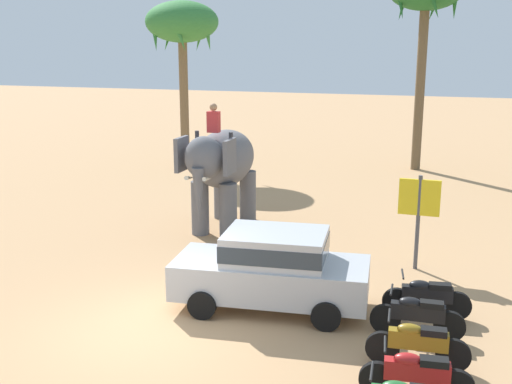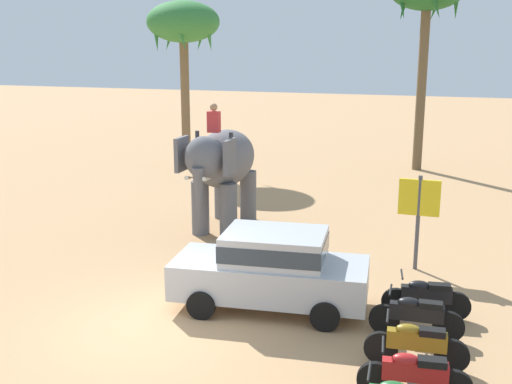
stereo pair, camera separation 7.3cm
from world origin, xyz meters
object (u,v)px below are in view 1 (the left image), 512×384
Objects in this scene: car_sedan_foreground at (273,267)px; motorcycle_far_in_row at (417,315)px; motorcycle_mid_row at (416,374)px; signboard_yellow at (419,204)px; motorcycle_fourth_in_row at (418,343)px; motorcycle_end_of_row at (427,296)px; elephant_with_mahout at (222,165)px; palm_tree_left_of_road at (182,26)px.

car_sedan_foreground reaches higher than motorcycle_far_in_row.
signboard_yellow reaches higher than motorcycle_mid_row.
motorcycle_far_in_row is (-0.10, 1.18, 0.00)m from motorcycle_fourth_in_row.
motorcycle_end_of_row is (0.01, 2.15, 0.00)m from motorcycle_fourth_in_row.
elephant_with_mahout is 7.93m from motorcycle_end_of_row.
car_sedan_foreground reaches higher than motorcycle_fourth_in_row.
palm_tree_left_of_road is 3.07× the size of signboard_yellow.
motorcycle_fourth_in_row is 1.00× the size of motorcycle_end_of_row.
signboard_yellow is (11.13, -10.26, -4.59)m from palm_tree_left_of_road.
car_sedan_foreground is 2.38× the size of motorcycle_end_of_row.
signboard_yellow is at bearing 51.64° from car_sedan_foreground.
car_sedan_foreground is at bearing -57.96° from elephant_with_mahout.
motorcycle_fourth_in_row is at bearing -90.33° from motorcycle_end_of_row.
motorcycle_fourth_in_row is 5.19m from signboard_yellow.
signboard_yellow reaches higher than car_sedan_foreground.
elephant_with_mahout reaches higher than motorcycle_mid_row.
motorcycle_mid_row is 6.24m from signboard_yellow.
elephant_with_mahout reaches higher than car_sedan_foreground.
motorcycle_end_of_row is 0.75× the size of signboard_yellow.
motorcycle_fourth_in_row is at bearing -46.60° from elephant_with_mahout.
palm_tree_left_of_road is at bearing 127.11° from motorcycle_fourth_in_row.
signboard_yellow is at bearing 98.77° from motorcycle_end_of_row.
palm_tree_left_of_road is (-11.58, 13.14, 5.81)m from motorcycle_end_of_row.
car_sedan_foreground is 6.09m from elephant_with_mahout.
motorcycle_mid_row is at bearing -85.85° from motorcycle_far_in_row.
motorcycle_fourth_in_row is (3.14, -1.60, -0.46)m from car_sedan_foreground.
car_sedan_foreground reaches higher than motorcycle_mid_row.
car_sedan_foreground is 16.94m from palm_tree_left_of_road.
signboard_yellow is (2.71, 3.42, 0.76)m from car_sedan_foreground.
elephant_with_mahout is 2.16× the size of motorcycle_fourth_in_row.
motorcycle_mid_row is at bearing -89.07° from motorcycle_end_of_row.
palm_tree_left_of_road is (-11.56, 15.29, 5.81)m from motorcycle_fourth_in_row.
signboard_yellow reaches higher than motorcycle_fourth_in_row.
motorcycle_mid_row and motorcycle_fourth_in_row have the same top height.
signboard_yellow is (-0.50, 6.10, 1.22)m from motorcycle_mid_row.
motorcycle_mid_row is 0.75× the size of signboard_yellow.
motorcycle_fourth_in_row is 0.75× the size of signboard_yellow.
signboard_yellow reaches higher than motorcycle_end_of_row.
motorcycle_far_in_row is at bearing -41.48° from elephant_with_mahout.
car_sedan_foreground is 3.23m from motorcycle_end_of_row.
motorcycle_far_in_row is 4.04m from signboard_yellow.
elephant_with_mahout is 2.16× the size of motorcycle_far_in_row.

